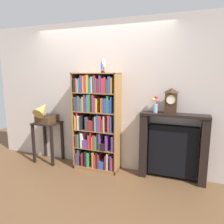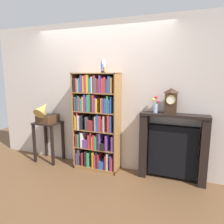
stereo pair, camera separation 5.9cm
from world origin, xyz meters
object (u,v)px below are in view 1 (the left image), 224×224
object	(u,v)px
cup_stack	(103,66)
mantel_clock	(171,101)
gramophone	(45,114)
fireplace_mantel	(173,148)
flower_vase	(156,105)
bookshelf	(96,122)
side_table_left	(48,134)

from	to	relation	value
cup_stack	mantel_clock	world-z (taller)	cup_stack
gramophone	fireplace_mantel	bearing A→B (deg)	3.85
fireplace_mantel	flower_vase	world-z (taller)	flower_vase
mantel_clock	fireplace_mantel	bearing A→B (deg)	19.78
cup_stack	bookshelf	bearing A→B (deg)	-174.75
side_table_left	fireplace_mantel	size ratio (longest dim) A/B	0.71
bookshelf	mantel_clock	xyz separation A→B (m)	(1.25, 0.06, 0.43)
bookshelf	side_table_left	size ratio (longest dim) A/B	2.21
side_table_left	mantel_clock	world-z (taller)	mantel_clock
bookshelf	flower_vase	size ratio (longest dim) A/B	6.51
cup_stack	flower_vase	distance (m)	1.07
fireplace_mantel	gramophone	bearing A→B (deg)	-176.15
cup_stack	mantel_clock	xyz separation A→B (m)	(1.11, 0.04, -0.54)
cup_stack	fireplace_mantel	size ratio (longest dim) A/B	0.20
fireplace_mantel	mantel_clock	xyz separation A→B (m)	(-0.06, -0.02, 0.75)
cup_stack	fireplace_mantel	xyz separation A→B (m)	(1.17, 0.07, -1.29)
bookshelf	cup_stack	xyz separation A→B (m)	(0.14, 0.01, 0.97)
fireplace_mantel	mantel_clock	bearing A→B (deg)	-160.22
gramophone	mantel_clock	size ratio (longest dim) A/B	1.20
cup_stack	gramophone	size ratio (longest dim) A/B	0.47
bookshelf	side_table_left	distance (m)	1.07
fireplace_mantel	bookshelf	bearing A→B (deg)	-176.54
bookshelf	side_table_left	xyz separation A→B (m)	(-1.02, -0.02, -0.32)
fireplace_mantel	flower_vase	distance (m)	0.74
bookshelf	flower_vase	xyz separation A→B (m)	(1.02, 0.06, 0.35)
mantel_clock	bookshelf	bearing A→B (deg)	-177.39
side_table_left	gramophone	xyz separation A→B (m)	(0.00, -0.06, 0.41)
bookshelf	gramophone	xyz separation A→B (m)	(-1.02, -0.08, 0.10)
mantel_clock	flower_vase	xyz separation A→B (m)	(-0.23, 0.01, -0.08)
bookshelf	mantel_clock	distance (m)	1.33
flower_vase	bookshelf	bearing A→B (deg)	-176.41
side_table_left	mantel_clock	size ratio (longest dim) A/B	1.97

